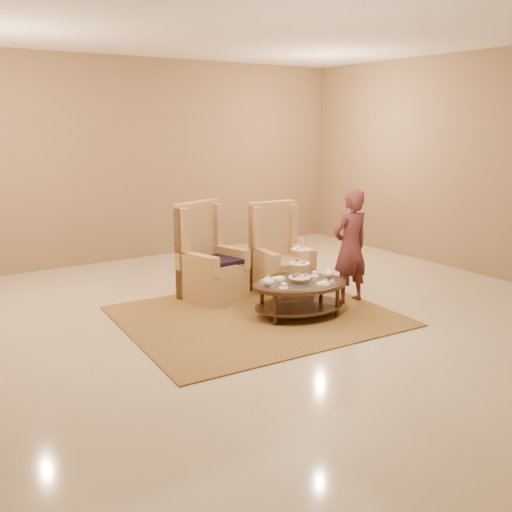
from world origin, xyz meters
TOP-DOWN VIEW (x-y plane):
  - ground at (0.00, 0.00)m, footprint 8.00×8.00m
  - ceiling at (0.00, 0.00)m, footprint 8.00×8.00m
  - wall_back at (0.00, 4.00)m, footprint 8.00×0.04m
  - wall_right at (4.00, 0.00)m, footprint 0.04×8.00m
  - rug at (-0.17, 0.12)m, footprint 3.38×2.86m
  - tea_table at (0.29, -0.17)m, footprint 1.38×1.09m
  - armchair_left at (-0.30, 1.15)m, footprint 0.90×0.92m
  - armchair_right at (0.67, 0.83)m, footprint 0.77×0.79m
  - person at (1.22, -0.07)m, footprint 0.57×0.37m

SIDE VIEW (x-z plane):
  - ground at x=0.00m, z-range 0.00..0.00m
  - ceiling at x=0.00m, z-range -0.01..0.01m
  - rug at x=-0.17m, z-range 0.00..0.02m
  - tea_table at x=0.29m, z-range -0.14..0.89m
  - armchair_right at x=0.67m, z-range -0.21..1.09m
  - armchair_left at x=-0.30m, z-range -0.22..1.12m
  - person at x=1.22m, z-range 0.00..1.55m
  - wall_back at x=0.00m, z-range 0.00..3.50m
  - wall_right at x=4.00m, z-range 0.00..3.50m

